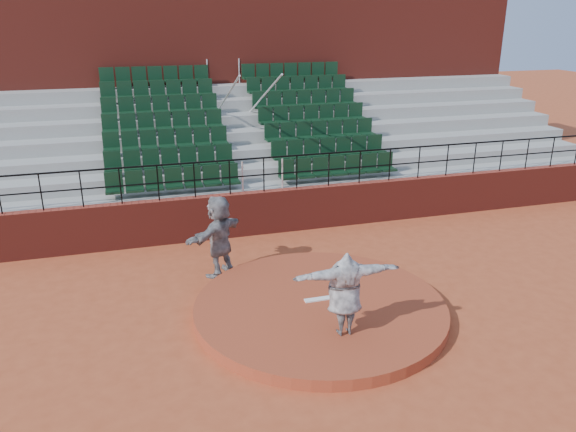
% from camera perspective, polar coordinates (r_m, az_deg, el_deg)
% --- Properties ---
extents(ground, '(90.00, 90.00, 0.00)m').
position_cam_1_polar(ground, '(12.53, 3.25, -9.82)').
color(ground, '#AF4927').
rests_on(ground, ground).
extents(pitchers_mound, '(5.50, 5.50, 0.25)m').
position_cam_1_polar(pitchers_mound, '(12.47, 3.27, -9.32)').
color(pitchers_mound, '#9E3E23').
rests_on(pitchers_mound, ground).
extents(pitching_rubber, '(0.60, 0.15, 0.03)m').
position_cam_1_polar(pitching_rubber, '(12.52, 3.05, -8.44)').
color(pitching_rubber, white).
rests_on(pitching_rubber, pitchers_mound).
extents(boundary_wall, '(24.00, 0.30, 1.30)m').
position_cam_1_polar(boundary_wall, '(16.63, -2.42, 0.40)').
color(boundary_wall, maroon).
rests_on(boundary_wall, ground).
extents(wall_railing, '(24.04, 0.05, 1.03)m').
position_cam_1_polar(wall_railing, '(16.22, -2.49, 5.00)').
color(wall_railing, black).
rests_on(wall_railing, boundary_wall).
extents(seating_deck, '(24.00, 5.97, 4.63)m').
position_cam_1_polar(seating_deck, '(19.81, -5.01, 5.99)').
color(seating_deck, gray).
rests_on(seating_deck, ground).
extents(press_box_facade, '(24.00, 3.00, 7.10)m').
position_cam_1_polar(press_box_facade, '(23.27, -7.18, 13.26)').
color(press_box_facade, maroon).
rests_on(press_box_facade, ground).
extents(pitcher, '(2.14, 0.64, 1.73)m').
position_cam_1_polar(pitcher, '(10.98, 5.79, -7.84)').
color(pitcher, black).
rests_on(pitcher, pitchers_mound).
extents(fielder, '(1.84, 1.72, 2.06)m').
position_cam_1_polar(fielder, '(13.95, -7.02, -2.00)').
color(fielder, black).
rests_on(fielder, ground).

